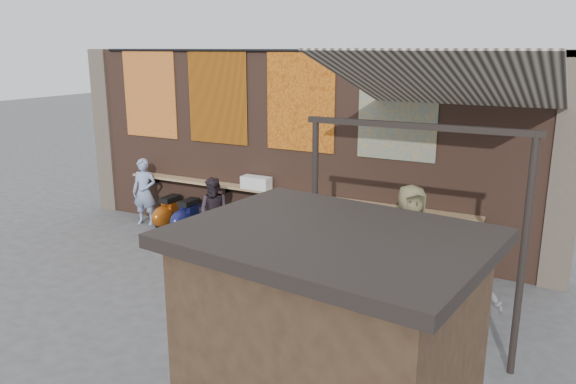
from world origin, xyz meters
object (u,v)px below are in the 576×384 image
(scooter_stool_2, at_px, (208,221))
(shelf_box, at_px, (256,183))
(scooter_stool_6, at_px, (300,236))
(shopper_navy, at_px, (400,258))
(scooter_stool_1, at_px, (187,216))
(diner_right, at_px, (215,213))
(scooter_stool_9, at_px, (385,249))
(scooter_stool_5, at_px, (279,230))
(diner_left, at_px, (144,192))
(scooter_stool_3, at_px, (232,223))
(shopper_tan, at_px, (409,238))
(scooter_stool_7, at_px, (329,238))
(scooter_stool_8, at_px, (356,244))
(market_stall, at_px, (329,374))
(scooter_stool_0, at_px, (169,212))
(scooter_stool_4, at_px, (252,228))
(shopper_grey, at_px, (461,286))

(scooter_stool_2, bearing_deg, shelf_box, 16.23)
(scooter_stool_6, bearing_deg, shopper_navy, -28.21)
(scooter_stool_1, bearing_deg, shelf_box, 11.08)
(shelf_box, height_order, shopper_navy, shopper_navy)
(shopper_navy, bearing_deg, diner_right, -31.20)
(scooter_stool_6, xyz_separation_m, scooter_stool_9, (1.76, 0.01, 0.04))
(scooter_stool_2, relative_size, shopper_navy, 0.45)
(diner_right, bearing_deg, scooter_stool_6, 2.91)
(scooter_stool_5, relative_size, diner_left, 0.52)
(shelf_box, bearing_deg, scooter_stool_3, -148.27)
(scooter_stool_3, height_order, shopper_tan, shopper_tan)
(scooter_stool_7, bearing_deg, scooter_stool_2, -179.06)
(scooter_stool_8, relative_size, market_stall, 0.34)
(scooter_stool_2, distance_m, scooter_stool_6, 2.29)
(scooter_stool_8, bearing_deg, shelf_box, 172.83)
(shelf_box, distance_m, scooter_stool_6, 1.55)
(scooter_stool_1, xyz_separation_m, shopper_navy, (5.29, -1.32, 0.41))
(shopper_tan, bearing_deg, scooter_stool_1, 134.77)
(scooter_stool_1, bearing_deg, scooter_stool_5, 1.24)
(scooter_stool_9, bearing_deg, scooter_stool_0, 179.46)
(scooter_stool_0, height_order, scooter_stool_5, scooter_stool_5)
(scooter_stool_1, height_order, diner_left, diner_left)
(scooter_stool_7, xyz_separation_m, diner_left, (-4.68, -0.04, 0.37))
(scooter_stool_2, distance_m, scooter_stool_4, 1.13)
(scooter_stool_4, relative_size, diner_left, 0.48)
(shelf_box, bearing_deg, diner_right, -123.22)
(scooter_stool_0, xyz_separation_m, scooter_stool_4, (2.26, -0.02, -0.01))
(diner_left, distance_m, shopper_navy, 6.66)
(scooter_stool_2, height_order, scooter_stool_6, scooter_stool_6)
(scooter_stool_6, height_order, market_stall, market_stall)
(scooter_stool_4, xyz_separation_m, scooter_stool_5, (0.63, 0.02, 0.03))
(scooter_stool_1, distance_m, diner_right, 1.26)
(scooter_stool_0, bearing_deg, scooter_stool_9, -0.54)
(scooter_stool_8, distance_m, market_stall, 5.86)
(shelf_box, relative_size, scooter_stool_0, 0.83)
(scooter_stool_3, xyz_separation_m, diner_right, (-0.06, -0.51, 0.36))
(diner_left, relative_size, market_stall, 0.64)
(scooter_stool_5, relative_size, market_stall, 0.33)
(shopper_grey, bearing_deg, market_stall, 76.95)
(shopper_grey, bearing_deg, shopper_navy, -41.42)
(scooter_stool_4, relative_size, shopper_tan, 0.40)
(scooter_stool_3, distance_m, scooter_stool_7, 2.27)
(scooter_stool_2, distance_m, market_stall, 7.70)
(scooter_stool_2, relative_size, market_stall, 0.29)
(diner_right, bearing_deg, scooter_stool_5, 11.34)
(shelf_box, height_order, diner_right, diner_right)
(shelf_box, height_order, scooter_stool_1, shelf_box)
(scooter_stool_7, height_order, shopper_grey, shopper_grey)
(scooter_stool_4, xyz_separation_m, scooter_stool_6, (1.16, -0.04, 0.00))
(shopper_grey, bearing_deg, scooter_stool_9, -54.75)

